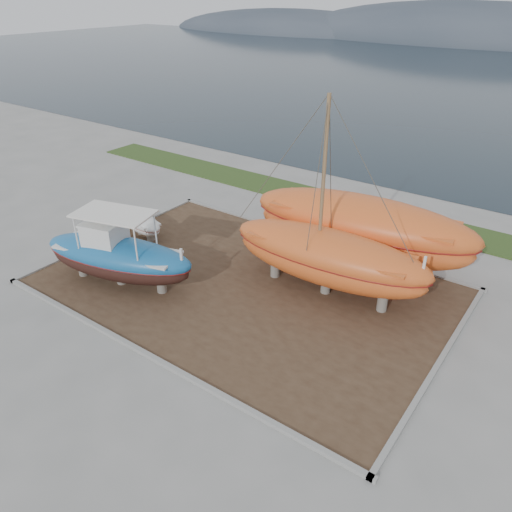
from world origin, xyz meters
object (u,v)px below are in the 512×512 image
Objects in this scene: white_dinghy at (141,224)px; red_trailer at (83,250)px; orange_bare_hull at (360,234)px; blue_caique at (117,249)px; orange_sailboat at (332,203)px.

white_dinghy reaches higher than red_trailer.
orange_bare_hull is at bearing 32.33° from white_dinghy.
blue_caique is 0.68× the size of orange_bare_hull.
blue_caique is 2.03× the size of white_dinghy.
orange_bare_hull reaches higher than white_dinghy.
orange_bare_hull reaches higher than red_trailer.
blue_caique is 3.14× the size of red_trailer.
orange_bare_hull is (0.14, 2.93, -2.58)m from orange_sailboat.
white_dinghy is 1.55× the size of red_trailer.
white_dinghy is 12.11m from orange_bare_hull.
white_dinghy is 3.46m from red_trailer.
white_dinghy is at bearing 73.33° from red_trailer.
orange_sailboat is 13.50m from red_trailer.
orange_bare_hull is (11.49, 3.62, 1.24)m from white_dinghy.
orange_sailboat is 3.90m from orange_bare_hull.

